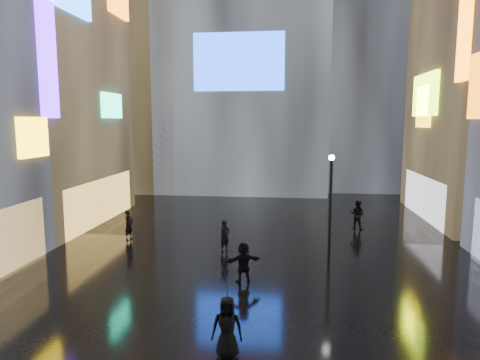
# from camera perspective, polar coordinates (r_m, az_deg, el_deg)

# --- Properties ---
(ground) EXTENTS (140.00, 140.00, 0.00)m
(ground) POSITION_cam_1_polar(r_m,az_deg,el_deg) (22.32, 2.40, -9.99)
(ground) COLOR black
(ground) RESTS_ON ground
(building_left_far) EXTENTS (10.28, 12.00, 22.00)m
(building_left_far) POSITION_cam_1_polar(r_m,az_deg,el_deg) (32.61, -26.84, 14.32)
(building_left_far) COLOR black
(building_left_far) RESTS_ON ground
(tower_flank_right) EXTENTS (12.00, 12.00, 34.00)m
(tower_flank_right) POSITION_cam_1_polar(r_m,az_deg,el_deg) (48.86, 16.20, 19.54)
(tower_flank_right) COLOR black
(tower_flank_right) RESTS_ON ground
(tower_flank_left) EXTENTS (10.00, 10.00, 26.00)m
(tower_flank_left) POSITION_cam_1_polar(r_m,az_deg,el_deg) (46.31, -13.54, 15.27)
(tower_flank_left) COLOR black
(tower_flank_left) RESTS_ON ground
(lamp_far) EXTENTS (0.30, 0.30, 5.20)m
(lamp_far) POSITION_cam_1_polar(r_m,az_deg,el_deg) (21.85, 11.97, -2.58)
(lamp_far) COLOR black
(lamp_far) RESTS_ON ground
(pedestrian_4) EXTENTS (0.91, 0.60, 1.85)m
(pedestrian_4) POSITION_cam_1_polar(r_m,az_deg,el_deg) (13.05, -1.73, -19.07)
(pedestrian_4) COLOR black
(pedestrian_4) RESTS_ON ground
(pedestrian_5) EXTENTS (1.70, 1.09, 1.75)m
(pedestrian_5) POSITION_cam_1_polar(r_m,az_deg,el_deg) (18.50, 0.46, -10.94)
(pedestrian_5) COLOR black
(pedestrian_5) RESTS_ON ground
(pedestrian_6) EXTENTS (0.71, 0.74, 1.70)m
(pedestrian_6) POSITION_cam_1_polar(r_m,az_deg,el_deg) (22.66, -2.03, -7.47)
(pedestrian_6) COLOR black
(pedestrian_6) RESTS_ON ground
(pedestrian_7) EXTENTS (1.12, 1.05, 1.83)m
(pedestrian_7) POSITION_cam_1_polar(r_m,az_deg,el_deg) (28.42, 15.37, -4.47)
(pedestrian_7) COLOR black
(pedestrian_7) RESTS_ON ground
(umbrella_2) EXTENTS (1.19, 1.20, 0.80)m
(umbrella_2) POSITION_cam_1_polar(r_m,az_deg,el_deg) (12.51, -1.76, -13.65)
(umbrella_2) COLOR black
(umbrella_2) RESTS_ON pedestrian_4
(pedestrian_8) EXTENTS (0.58, 0.73, 1.74)m
(pedestrian_8) POSITION_cam_1_polar(r_m,az_deg,el_deg) (25.70, -14.60, -5.83)
(pedestrian_8) COLOR black
(pedestrian_8) RESTS_ON ground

